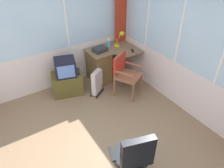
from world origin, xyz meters
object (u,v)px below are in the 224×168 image
Objects in this scene: desk at (101,65)px; tv_remote at (132,51)px; desk_lamp at (121,37)px; tv_on_stand at (67,78)px; office_chair at (134,155)px; spray_bottle at (109,43)px; paper_tray at (100,50)px; space_heater at (97,82)px; wooden_armchair at (123,70)px.

tv_remote is (0.62, -0.39, 0.37)m from desk.
desk_lamp is 0.43× the size of tv_on_stand.
office_chair is at bearing -91.66° from tv_on_stand.
spray_bottle is 0.72× the size of paper_tray.
paper_tray is (-0.56, 0.01, -0.19)m from desk_lamp.
space_heater is at bearing -156.03° from desk_lamp.
desk_lamp is (0.55, -0.03, 0.59)m from desk.
space_heater is (-0.49, 0.29, -0.30)m from wooden_armchair.
tv_on_stand is at bearing 88.34° from office_chair.
paper_tray is 0.97m from tv_on_stand.
tv_on_stand is (-0.87, -0.05, -0.44)m from paper_tray.
tv_remote is at bearing -32.50° from desk.
desk_lamp reaches higher than wooden_armchair.
desk_lamp is 2.93m from office_chair.
desk is at bearing -161.53° from spray_bottle.
space_heater is (-0.88, -0.39, -0.71)m from desk_lamp.
tv_on_stand is (0.07, 2.44, -0.17)m from office_chair.
space_heater is at bearing -140.40° from spray_bottle.
space_heater is (-0.32, -0.41, -0.53)m from paper_tray.
tv_on_stand is (-1.43, -0.03, -0.63)m from desk_lamp.
desk is 0.56m from spray_bottle.
office_chair is at bearing -121.19° from desk_lamp.
tv_on_stand reaches higher than tv_remote.
tv_on_stand is (-1.03, 0.65, -0.22)m from wooden_armchair.
tv_on_stand is at bearing -178.65° from desk_lamp.
desk_lamp is 0.31m from spray_bottle.
desk_lamp is at bearing 124.50° from tv_remote.
desk is 0.81m from desk_lamp.
spray_bottle is 1.00m from space_heater.
spray_bottle is 0.33m from paper_tray.
tv_on_stand reaches higher than desk.
paper_tray is at bearing 103.50° from wooden_armchair.
office_chair is at bearing -110.61° from paper_tray.
desk is at bearing 69.26° from office_chair.
tv_remote is 0.50× the size of paper_tray.
wooden_armchair is (-0.40, -0.68, -0.41)m from desk_lamp.
tv_on_stand is (-1.50, 0.34, -0.41)m from tv_remote.
desk_lamp reaches higher than tv_remote.
wooden_armchair is at bearing -30.68° from space_heater.
desk is at bearing 51.66° from space_heater.
office_chair is (-1.50, -2.47, -0.45)m from desk_lamp.
wooden_armchair is at bearing -77.53° from desk.
tv_on_stand reaches higher than space_heater.
office_chair is at bearing -110.74° from desk.
space_heater is (-0.33, -0.42, -0.12)m from desk.
paper_tray is (-0.30, -0.11, -0.06)m from spray_bottle.
spray_bottle is 0.38× the size of space_heater.
office_chair reaches higher than paper_tray.
tv_remote is at bearing 1.33° from space_heater.
space_heater is (0.55, -0.36, -0.09)m from tv_on_stand.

